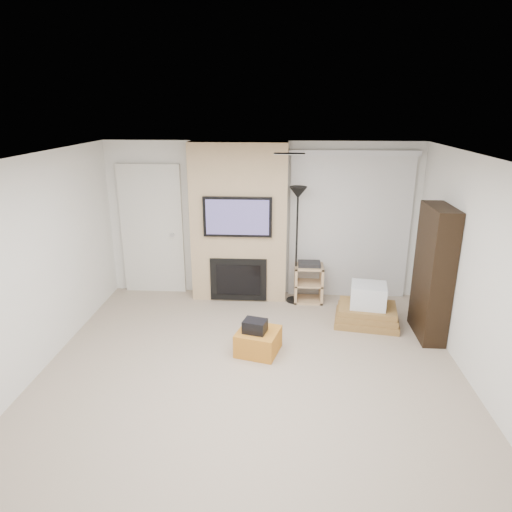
# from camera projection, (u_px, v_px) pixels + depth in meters

# --- Properties ---
(floor) EXTENTS (5.00, 5.50, 0.00)m
(floor) POSITION_uv_depth(u_px,v_px,m) (250.00, 386.00, 5.14)
(floor) COLOR tan
(floor) RESTS_ON ground
(ceiling) EXTENTS (5.00, 5.50, 0.00)m
(ceiling) POSITION_uv_depth(u_px,v_px,m) (248.00, 161.00, 4.36)
(ceiling) COLOR white
(ceiling) RESTS_ON wall_back
(wall_back) EXTENTS (5.00, 0.00, 2.50)m
(wall_back) POSITION_uv_depth(u_px,v_px,m) (262.00, 220.00, 7.36)
(wall_back) COLOR white
(wall_back) RESTS_ON ground
(wall_front) EXTENTS (5.00, 0.00, 2.50)m
(wall_front) POSITION_uv_depth(u_px,v_px,m) (205.00, 499.00, 2.15)
(wall_front) COLOR white
(wall_front) RESTS_ON ground
(wall_left) EXTENTS (0.00, 5.50, 2.50)m
(wall_left) POSITION_uv_depth(u_px,v_px,m) (17.00, 278.00, 4.90)
(wall_left) COLOR white
(wall_left) RESTS_ON ground
(wall_right) EXTENTS (0.00, 5.50, 2.50)m
(wall_right) POSITION_uv_depth(u_px,v_px,m) (495.00, 288.00, 4.61)
(wall_right) COLOR white
(wall_right) RESTS_ON ground
(hvac_vent) EXTENTS (0.35, 0.18, 0.01)m
(hvac_vent) POSITION_uv_depth(u_px,v_px,m) (289.00, 154.00, 5.09)
(hvac_vent) COLOR silver
(hvac_vent) RESTS_ON ceiling
(ottoman) EXTENTS (0.61, 0.61, 0.30)m
(ottoman) POSITION_uv_depth(u_px,v_px,m) (258.00, 341.00, 5.81)
(ottoman) COLOR #C07623
(ottoman) RESTS_ON floor
(black_bag) EXTENTS (0.33, 0.29, 0.16)m
(black_bag) POSITION_uv_depth(u_px,v_px,m) (255.00, 326.00, 5.71)
(black_bag) COLOR black
(black_bag) RESTS_ON ottoman
(fireplace_wall) EXTENTS (1.50, 0.47, 2.50)m
(fireplace_wall) POSITION_uv_depth(u_px,v_px,m) (239.00, 224.00, 7.18)
(fireplace_wall) COLOR tan
(fireplace_wall) RESTS_ON floor
(entry_door) EXTENTS (1.02, 0.11, 2.14)m
(entry_door) POSITION_uv_depth(u_px,v_px,m) (152.00, 231.00, 7.49)
(entry_door) COLOR silver
(entry_door) RESTS_ON floor
(vertical_blinds) EXTENTS (1.98, 0.10, 2.37)m
(vertical_blinds) POSITION_uv_depth(u_px,v_px,m) (350.00, 221.00, 7.22)
(vertical_blinds) COLOR silver
(vertical_blinds) RESTS_ON floor
(floor_lamp) EXTENTS (0.28, 0.28, 1.86)m
(floor_lamp) POSITION_uv_depth(u_px,v_px,m) (298.00, 213.00, 6.92)
(floor_lamp) COLOR black
(floor_lamp) RESTS_ON floor
(av_stand) EXTENTS (0.45, 0.38, 0.66)m
(av_stand) POSITION_uv_depth(u_px,v_px,m) (309.00, 281.00, 7.29)
(av_stand) COLOR tan
(av_stand) RESTS_ON floor
(box_stack) EXTENTS (0.99, 0.81, 0.60)m
(box_stack) POSITION_uv_depth(u_px,v_px,m) (367.00, 309.00, 6.56)
(box_stack) COLOR olive
(box_stack) RESTS_ON floor
(bookshelf) EXTENTS (0.30, 0.80, 1.80)m
(bookshelf) POSITION_uv_depth(u_px,v_px,m) (433.00, 273.00, 6.03)
(bookshelf) COLOR black
(bookshelf) RESTS_ON floor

